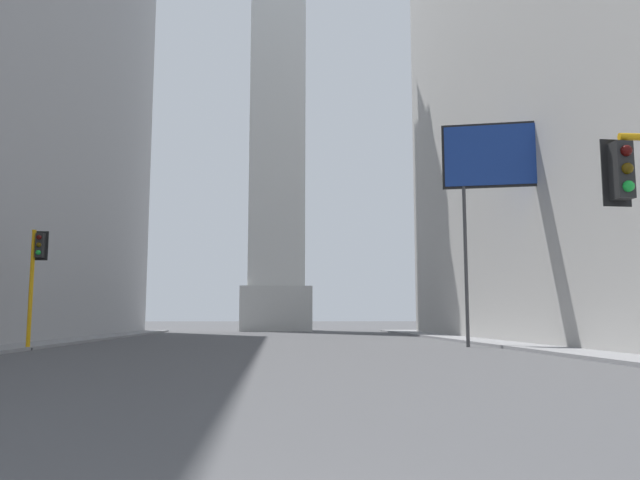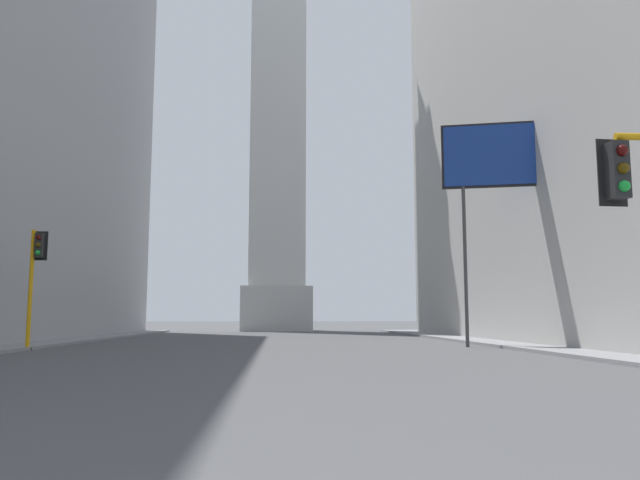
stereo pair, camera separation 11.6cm
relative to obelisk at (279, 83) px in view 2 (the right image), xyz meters
name	(u,v)px [view 2 (the right image)]	position (x,y,z in m)	size (l,w,h in m)	color
sidewalk_right	(587,350)	(13.10, -40.33, -26.90)	(5.00, 75.61, 0.15)	gray
obelisk	(279,83)	(0.00, 0.00, 0.00)	(7.25, 7.25, 56.20)	silver
traffic_light_mid_left	(35,270)	(-10.64, -37.36, -23.44)	(0.77, 0.50, 5.35)	orange
billboard_sign	(506,162)	(11.52, -36.20, -17.84)	(6.18, 1.72, 11.17)	#3F3F42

